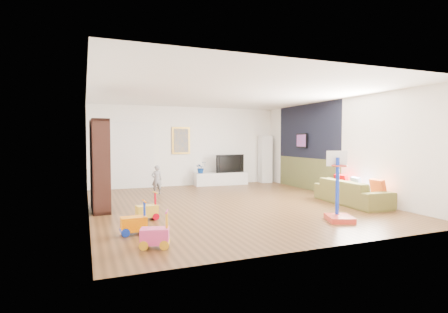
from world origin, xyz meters
name	(u,v)px	position (x,y,z in m)	size (l,w,h in m)	color
floor	(230,204)	(0.00, 0.00, 0.00)	(6.50, 7.50, 0.00)	brown
ceiling	(230,94)	(0.00, 0.00, 2.70)	(6.50, 7.50, 0.00)	white
wall_back	(188,146)	(0.00, 3.75, 1.35)	(6.50, 0.00, 2.70)	white
wall_front	(330,156)	(0.00, -3.75, 1.35)	(6.50, 0.00, 2.70)	silver
wall_left	(88,151)	(-3.25, 0.00, 1.35)	(0.00, 7.50, 2.70)	white
wall_right	(337,148)	(3.25, 0.00, 1.35)	(0.00, 7.50, 2.70)	silver
navy_accent	(307,131)	(3.23, 1.40, 1.85)	(0.01, 3.20, 1.70)	black
olive_wainscot	(307,174)	(3.23, 1.40, 0.50)	(0.01, 3.20, 1.00)	brown
doorway	(132,156)	(-1.90, 3.71, 1.05)	(1.45, 0.06, 2.10)	white
painting_back	(181,141)	(-0.25, 3.71, 1.55)	(0.62, 0.06, 0.92)	gold
artwork_right	(302,141)	(3.17, 1.60, 1.55)	(0.04, 0.56, 0.46)	#7F3F8C
media_console	(221,179)	(1.10, 3.42, 0.22)	(1.86, 0.47, 0.43)	silver
tall_cabinet	(265,159)	(2.87, 3.49, 0.86)	(0.40, 0.40, 1.72)	white
bookshelf	(100,165)	(-3.00, 0.45, 1.01)	(0.36, 1.39, 2.02)	#321813
sofa	(352,192)	(2.75, -1.15, 0.30)	(2.04, 0.80, 0.60)	brown
basketball_hoop	(340,186)	(1.27, -2.48, 0.69)	(0.47, 0.57, 1.37)	red
ride_on_yellow	(147,206)	(-2.19, -0.98, 0.27)	(0.40, 0.25, 0.54)	gold
ride_on_orange	(134,218)	(-2.57, -1.97, 0.28)	(0.42, 0.26, 0.56)	orange
ride_on_pink	(155,230)	(-2.38, -2.83, 0.27)	(0.41, 0.25, 0.54)	#E23C80
child	(157,180)	(-1.39, 2.18, 0.42)	(0.31, 0.20, 0.84)	gray
tv	(229,163)	(1.38, 3.42, 0.75)	(1.09, 0.14, 0.63)	black
vase_plant	(201,168)	(0.35, 3.38, 0.63)	(0.35, 0.31, 0.39)	navy
pillow_left	(378,188)	(2.96, -1.77, 0.47)	(0.10, 0.40, 0.40)	#CC4A18
pillow_center	(357,184)	(2.94, -1.12, 0.47)	(0.10, 0.36, 0.36)	silver
pillow_right	(342,182)	(2.96, -0.55, 0.47)	(0.10, 0.40, 0.40)	#AC0003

